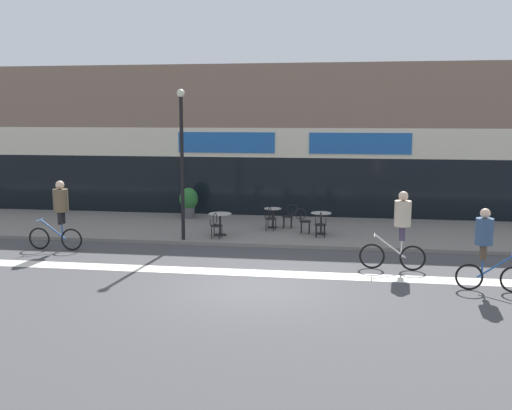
{
  "coord_description": "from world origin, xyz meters",
  "views": [
    {
      "loc": [
        2.21,
        -14.23,
        4.27
      ],
      "look_at": [
        -0.81,
        5.63,
        1.22
      ],
      "focal_mm": 42.0,
      "sensor_mm": 36.0,
      "label": 1
    }
  ],
  "objects_px": {
    "bistro_table_1": "(273,214)",
    "bistro_table_2": "(321,219)",
    "cafe_chair_1_near": "(270,217)",
    "cyclist_1": "(486,244)",
    "lamp_post": "(182,154)",
    "planter_pot": "(189,201)",
    "bistro_table_0": "(220,219)",
    "cyclist_0": "(400,225)",
    "cafe_chair_2_side": "(303,219)",
    "cyclist_2": "(59,210)",
    "cafe_chair_0_near": "(216,224)",
    "cafe_chair_2_near": "(321,223)",
    "cafe_chair_1_side": "(290,214)"
  },
  "relations": [
    {
      "from": "bistro_table_1",
      "to": "bistro_table_2",
      "type": "height_order",
      "value": "bistro_table_2"
    },
    {
      "from": "cafe_chair_1_near",
      "to": "cyclist_1",
      "type": "bearing_deg",
      "value": -127.66
    },
    {
      "from": "lamp_post",
      "to": "planter_pot",
      "type": "bearing_deg",
      "value": 102.45
    },
    {
      "from": "bistro_table_0",
      "to": "cyclist_0",
      "type": "xyz_separation_m",
      "value": [
        5.77,
        -3.41,
        0.61
      ]
    },
    {
      "from": "bistro_table_1",
      "to": "cafe_chair_1_near",
      "type": "bearing_deg",
      "value": -90.96
    },
    {
      "from": "bistro_table_2",
      "to": "lamp_post",
      "type": "xyz_separation_m",
      "value": [
        -4.51,
        -1.63,
        2.33
      ]
    },
    {
      "from": "cafe_chair_1_near",
      "to": "cafe_chair_2_side",
      "type": "bearing_deg",
      "value": -96.14
    },
    {
      "from": "cyclist_0",
      "to": "bistro_table_2",
      "type": "bearing_deg",
      "value": -57.14
    },
    {
      "from": "bistro_table_0",
      "to": "bistro_table_1",
      "type": "xyz_separation_m",
      "value": [
        1.63,
        1.65,
        -0.04
      ]
    },
    {
      "from": "cyclist_1",
      "to": "cafe_chair_1_near",
      "type": "bearing_deg",
      "value": 139.03
    },
    {
      "from": "bistro_table_0",
      "to": "cyclist_2",
      "type": "relative_size",
      "value": 0.36
    },
    {
      "from": "bistro_table_2",
      "to": "cafe_chair_2_side",
      "type": "height_order",
      "value": "cafe_chair_2_side"
    },
    {
      "from": "bistro_table_0",
      "to": "cafe_chair_0_near",
      "type": "xyz_separation_m",
      "value": [
        -0.01,
        -0.63,
        -0.04
      ]
    },
    {
      "from": "cafe_chair_2_near",
      "to": "cafe_chair_0_near",
      "type": "bearing_deg",
      "value": 94.49
    },
    {
      "from": "cafe_chair_2_side",
      "to": "planter_pot",
      "type": "distance_m",
      "value": 5.41
    },
    {
      "from": "bistro_table_1",
      "to": "bistro_table_2",
      "type": "distance_m",
      "value": 2.04
    },
    {
      "from": "cafe_chair_1_side",
      "to": "lamp_post",
      "type": "relative_size",
      "value": 0.18
    },
    {
      "from": "bistro_table_1",
      "to": "cyclist_1",
      "type": "distance_m",
      "value": 9.09
    },
    {
      "from": "cafe_chair_0_near",
      "to": "cyclist_1",
      "type": "relative_size",
      "value": 0.44
    },
    {
      "from": "cafe_chair_1_near",
      "to": "cyclist_1",
      "type": "relative_size",
      "value": 0.44
    },
    {
      "from": "cyclist_1",
      "to": "cafe_chair_1_side",
      "type": "bearing_deg",
      "value": 133.13
    },
    {
      "from": "bistro_table_1",
      "to": "cafe_chair_1_near",
      "type": "xyz_separation_m",
      "value": [
        -0.01,
        -0.62,
        0.0
      ]
    },
    {
      "from": "lamp_post",
      "to": "cafe_chair_0_near",
      "type": "bearing_deg",
      "value": 14.83
    },
    {
      "from": "lamp_post",
      "to": "cyclist_2",
      "type": "xyz_separation_m",
      "value": [
        -3.56,
        -1.59,
        -1.7
      ]
    },
    {
      "from": "bistro_table_1",
      "to": "cafe_chair_1_side",
      "type": "distance_m",
      "value": 0.63
    },
    {
      "from": "cafe_chair_2_side",
      "to": "cyclist_1",
      "type": "distance_m",
      "value": 7.62
    },
    {
      "from": "cafe_chair_0_near",
      "to": "cyclist_2",
      "type": "relative_size",
      "value": 0.41
    },
    {
      "from": "bistro_table_1",
      "to": "planter_pot",
      "type": "relative_size",
      "value": 0.59
    },
    {
      "from": "lamp_post",
      "to": "cyclist_0",
      "type": "bearing_deg",
      "value": -20.12
    },
    {
      "from": "bistro_table_2",
      "to": "lamp_post",
      "type": "bearing_deg",
      "value": -160.16
    },
    {
      "from": "bistro_table_2",
      "to": "cyclist_0",
      "type": "xyz_separation_m",
      "value": [
        2.32,
        -4.13,
        0.62
      ]
    },
    {
      "from": "bistro_table_2",
      "to": "planter_pot",
      "type": "distance_m",
      "value": 5.97
    },
    {
      "from": "cafe_chair_2_near",
      "to": "cafe_chair_2_side",
      "type": "bearing_deg",
      "value": 38.11
    },
    {
      "from": "cafe_chair_1_near",
      "to": "planter_pot",
      "type": "bearing_deg",
      "value": 66.53
    },
    {
      "from": "cafe_chair_1_side",
      "to": "planter_pot",
      "type": "distance_m",
      "value": 4.51
    },
    {
      "from": "planter_pot",
      "to": "cafe_chair_2_near",
      "type": "bearing_deg",
      "value": -29.89
    },
    {
      "from": "bistro_table_2",
      "to": "cyclist_2",
      "type": "distance_m",
      "value": 8.71
    },
    {
      "from": "cafe_chair_2_side",
      "to": "bistro_table_1",
      "type": "bearing_deg",
      "value": 142.98
    },
    {
      "from": "cafe_chair_1_side",
      "to": "cafe_chair_0_near",
      "type": "bearing_deg",
      "value": 45.82
    },
    {
      "from": "bistro_table_1",
      "to": "cafe_chair_2_near",
      "type": "distance_m",
      "value": 2.4
    },
    {
      "from": "bistro_table_1",
      "to": "cafe_chair_1_near",
      "type": "relative_size",
      "value": 0.81
    },
    {
      "from": "bistro_table_1",
      "to": "lamp_post",
      "type": "bearing_deg",
      "value": -136.53
    },
    {
      "from": "bistro_table_2",
      "to": "planter_pot",
      "type": "height_order",
      "value": "planter_pot"
    },
    {
      "from": "bistro_table_0",
      "to": "cafe_chair_2_side",
      "type": "bearing_deg",
      "value": 14.39
    },
    {
      "from": "bistro_table_0",
      "to": "cafe_chair_2_side",
      "type": "height_order",
      "value": "cafe_chair_2_side"
    },
    {
      "from": "planter_pot",
      "to": "cafe_chair_2_side",
      "type": "bearing_deg",
      "value": -27.48
    },
    {
      "from": "bistro_table_0",
      "to": "planter_pot",
      "type": "xyz_separation_m",
      "value": [
        -1.97,
        3.22,
        0.14
      ]
    },
    {
      "from": "cafe_chair_0_near",
      "to": "cyclist_1",
      "type": "bearing_deg",
      "value": -114.49
    },
    {
      "from": "cyclist_2",
      "to": "lamp_post",
      "type": "bearing_deg",
      "value": -155.77
    },
    {
      "from": "bistro_table_0",
      "to": "cyclist_0",
      "type": "distance_m",
      "value": 6.73
    }
  ]
}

